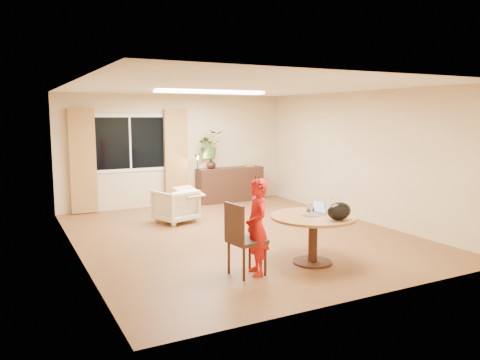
% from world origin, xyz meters
% --- Properties ---
extents(floor, '(6.50, 6.50, 0.00)m').
position_xyz_m(floor, '(0.00, 0.00, 0.00)').
color(floor, brown).
rests_on(floor, ground).
extents(ceiling, '(6.50, 6.50, 0.00)m').
position_xyz_m(ceiling, '(0.00, 0.00, 2.60)').
color(ceiling, white).
rests_on(ceiling, wall_back).
extents(wall_back, '(5.50, 0.00, 5.50)m').
position_xyz_m(wall_back, '(0.00, 3.25, 1.30)').
color(wall_back, tan).
rests_on(wall_back, floor).
extents(wall_left, '(0.00, 6.50, 6.50)m').
position_xyz_m(wall_left, '(-2.75, 0.00, 1.30)').
color(wall_left, tan).
rests_on(wall_left, floor).
extents(wall_right, '(0.00, 6.50, 6.50)m').
position_xyz_m(wall_right, '(2.75, 0.00, 1.30)').
color(wall_right, tan).
rests_on(wall_right, floor).
extents(window, '(1.70, 0.03, 1.30)m').
position_xyz_m(window, '(-1.10, 3.23, 1.50)').
color(window, white).
rests_on(window, wall_back).
extents(curtain_left, '(0.55, 0.08, 2.25)m').
position_xyz_m(curtain_left, '(-2.15, 3.15, 1.15)').
color(curtain_left, brown).
rests_on(curtain_left, wall_back).
extents(curtain_right, '(0.55, 0.08, 2.25)m').
position_xyz_m(curtain_right, '(-0.05, 3.15, 1.15)').
color(curtain_right, brown).
rests_on(curtain_right, wall_back).
extents(ceiling_panel, '(2.20, 0.35, 0.05)m').
position_xyz_m(ceiling_panel, '(0.00, 1.20, 2.57)').
color(ceiling_panel, white).
rests_on(ceiling_panel, ceiling).
extents(dining_table, '(1.23, 1.23, 0.70)m').
position_xyz_m(dining_table, '(0.21, -1.90, 0.55)').
color(dining_table, brown).
rests_on(dining_table, floor).
extents(dining_chair, '(0.53, 0.49, 0.99)m').
position_xyz_m(dining_chair, '(-0.87, -1.91, 0.49)').
color(dining_chair, black).
rests_on(dining_chair, floor).
extents(child, '(0.52, 0.40, 1.30)m').
position_xyz_m(child, '(-0.74, -1.94, 0.65)').
color(child, red).
rests_on(child, floor).
extents(laptop, '(0.37, 0.29, 0.22)m').
position_xyz_m(laptop, '(0.22, -1.88, 0.81)').
color(laptop, '#B7B7BC').
rests_on(laptop, dining_table).
extents(tumbler, '(0.09, 0.09, 0.12)m').
position_xyz_m(tumbler, '(0.31, -1.67, 0.76)').
color(tumbler, white).
rests_on(tumbler, dining_table).
extents(wine_glass, '(0.08, 0.08, 0.21)m').
position_xyz_m(wine_glass, '(0.67, -1.70, 0.81)').
color(wine_glass, white).
rests_on(wine_glass, dining_table).
extents(pot_lid, '(0.23, 0.23, 0.04)m').
position_xyz_m(pot_lid, '(0.46, -1.58, 0.72)').
color(pot_lid, white).
rests_on(pot_lid, dining_table).
extents(handbag, '(0.40, 0.26, 0.25)m').
position_xyz_m(handbag, '(0.35, -2.30, 0.83)').
color(handbag, black).
rests_on(handbag, dining_table).
extents(armchair, '(0.90, 0.92, 0.67)m').
position_xyz_m(armchair, '(-0.67, 1.48, 0.33)').
color(armchair, '#BEB797').
rests_on(armchair, floor).
extents(throw, '(0.59, 0.66, 0.03)m').
position_xyz_m(throw, '(-0.41, 1.42, 0.68)').
color(throw, beige).
rests_on(throw, armchair).
extents(sideboard, '(1.68, 0.41, 0.84)m').
position_xyz_m(sideboard, '(1.29, 3.01, 0.42)').
color(sideboard, black).
rests_on(sideboard, floor).
extents(vase, '(0.29, 0.29, 0.25)m').
position_xyz_m(vase, '(0.78, 3.01, 0.97)').
color(vase, black).
rests_on(vase, sideboard).
extents(bouquet, '(0.60, 0.53, 0.66)m').
position_xyz_m(bouquet, '(0.74, 3.01, 1.42)').
color(bouquet, '#316C28').
rests_on(bouquet, vase).
extents(book_stack, '(0.19, 0.15, 0.07)m').
position_xyz_m(book_stack, '(1.83, 3.01, 0.88)').
color(book_stack, olive).
rests_on(book_stack, sideboard).
extents(desk_lamp, '(0.18, 0.18, 0.37)m').
position_xyz_m(desk_lamp, '(0.41, 2.96, 1.03)').
color(desk_lamp, black).
rests_on(desk_lamp, sideboard).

